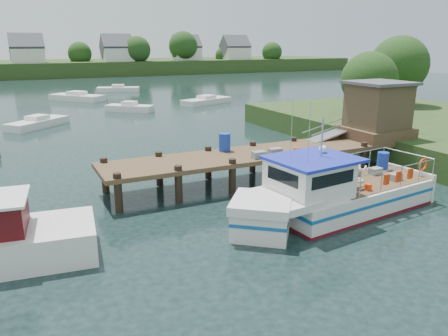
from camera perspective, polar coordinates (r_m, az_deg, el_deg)
name	(u,v)px	position (r m, az deg, el deg)	size (l,w,h in m)	color
ground_plane	(229,184)	(20.70, 0.68, -2.11)	(160.00, 160.00, 0.00)	#172928
far_shore	(54,65)	(100.45, -21.36, 12.41)	(140.00, 42.55, 9.22)	#2C431B
dock	(340,126)	(23.71, 14.97, 5.27)	(16.60, 3.00, 4.78)	brown
lobster_boat	(331,195)	(17.22, 13.75, -3.43)	(9.70, 3.71, 4.60)	silver
moored_far	(118,89)	(63.26, -13.65, 10.00)	(6.02, 3.73, 0.97)	silver
moored_a	(38,123)	(37.78, -23.15, 5.43)	(5.09, 4.88, 0.97)	silver
moored_b	(130,108)	(43.98, -12.22, 7.69)	(4.54, 4.16, 1.02)	silver
moored_c	(206,101)	(48.74, -2.30, 8.78)	(6.38, 4.18, 0.96)	silver
moored_d	(77,97)	(54.24, -18.65, 8.75)	(5.94, 6.41, 1.11)	silver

